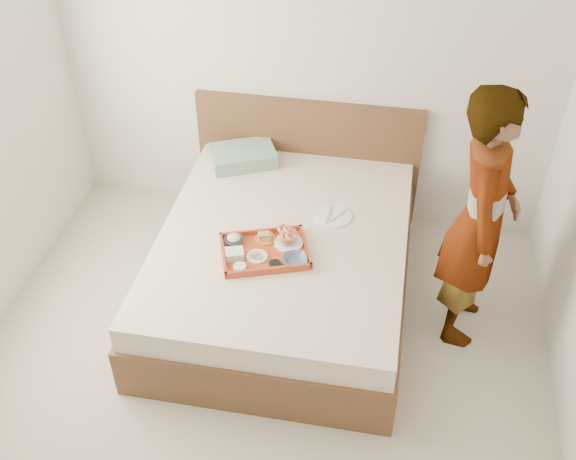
% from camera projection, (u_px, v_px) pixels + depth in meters
% --- Properties ---
extents(ground, '(3.50, 4.00, 0.01)m').
position_uv_depth(ground, '(245.00, 414.00, 3.89)').
color(ground, beige).
rests_on(ground, ground).
extents(wall_back, '(3.50, 0.01, 2.60)m').
position_uv_depth(wall_back, '(306.00, 52.00, 4.59)').
color(wall_back, silver).
rests_on(wall_back, ground).
extents(bed, '(1.65, 2.00, 0.53)m').
position_uv_depth(bed, '(283.00, 265.00, 4.48)').
color(bed, brown).
rests_on(bed, ground).
extents(headboard, '(1.65, 0.06, 0.95)m').
position_uv_depth(headboard, '(308.00, 158.00, 5.09)').
color(headboard, brown).
rests_on(headboard, ground).
extents(pillow, '(0.54, 0.47, 0.11)m').
position_uv_depth(pillow, '(243.00, 156.00, 4.91)').
color(pillow, gray).
rests_on(pillow, bed).
extents(tray, '(0.62, 0.53, 0.05)m').
position_uv_depth(tray, '(265.00, 251.00, 4.15)').
color(tray, '#B02F12').
rests_on(tray, bed).
extents(prawn_plate, '(0.23, 0.23, 0.01)m').
position_uv_depth(prawn_plate, '(289.00, 243.00, 4.21)').
color(prawn_plate, white).
rests_on(prawn_plate, tray).
extents(navy_bowl_big, '(0.19, 0.19, 0.04)m').
position_uv_depth(navy_bowl_big, '(295.00, 260.00, 4.07)').
color(navy_bowl_big, '#1C2A4E').
rests_on(navy_bowl_big, tray).
extents(sauce_dish, '(0.10, 0.10, 0.03)m').
position_uv_depth(sauce_dish, '(275.00, 265.00, 4.05)').
color(sauce_dish, black).
rests_on(sauce_dish, tray).
extents(meat_plate, '(0.17, 0.17, 0.01)m').
position_uv_depth(meat_plate, '(257.00, 256.00, 4.12)').
color(meat_plate, white).
rests_on(meat_plate, tray).
extents(bread_plate, '(0.16, 0.16, 0.01)m').
position_uv_depth(bread_plate, '(265.00, 239.00, 4.25)').
color(bread_plate, orange).
rests_on(bread_plate, tray).
extents(salad_bowl, '(0.15, 0.15, 0.04)m').
position_uv_depth(salad_bowl, '(234.00, 240.00, 4.21)').
color(salad_bowl, '#1C2A4E').
rests_on(salad_bowl, tray).
extents(plastic_tub, '(0.13, 0.12, 0.05)m').
position_uv_depth(plastic_tub, '(235.00, 254.00, 4.11)').
color(plastic_tub, silver).
rests_on(plastic_tub, tray).
extents(cheese_round, '(0.10, 0.10, 0.03)m').
position_uv_depth(cheese_round, '(240.00, 267.00, 4.03)').
color(cheese_round, white).
rests_on(cheese_round, tray).
extents(dinner_plate, '(0.31, 0.31, 0.01)m').
position_uv_depth(dinner_plate, '(334.00, 216.00, 4.44)').
color(dinner_plate, white).
rests_on(dinner_plate, bed).
extents(person, '(0.47, 0.66, 1.69)m').
position_uv_depth(person, '(480.00, 220.00, 3.91)').
color(person, white).
rests_on(person, ground).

